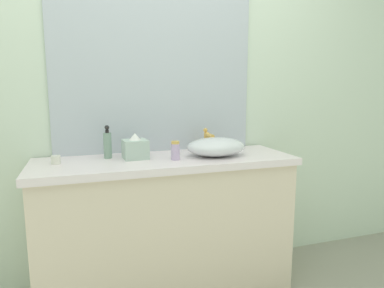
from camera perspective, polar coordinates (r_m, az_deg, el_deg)
bathroom_wall_rear at (r=2.24m, az=-7.08°, el=10.22°), size 6.00×0.06×2.60m
vanity_counter at (r=2.13m, az=-4.18°, el=-13.67°), size 1.52×0.50×0.86m
wall_mirror_panel at (r=2.21m, az=-6.12°, el=12.95°), size 1.28×0.01×1.10m
sink_basin at (r=2.06m, az=4.06°, el=-0.47°), size 0.36×0.27×0.11m
faucet at (r=2.20m, az=2.60°, el=0.93°), size 0.03×0.14×0.15m
soap_dispenser at (r=2.04m, az=-14.03°, el=-0.02°), size 0.05×0.05×0.20m
lotion_bottle at (r=1.95m, az=-2.81°, el=-1.12°), size 0.05×0.05×0.11m
tissue_box at (r=2.01m, az=-9.53°, el=-0.64°), size 0.15×0.15×0.15m
candle_jar at (r=1.99m, az=-21.95°, el=-2.46°), size 0.05×0.05×0.05m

